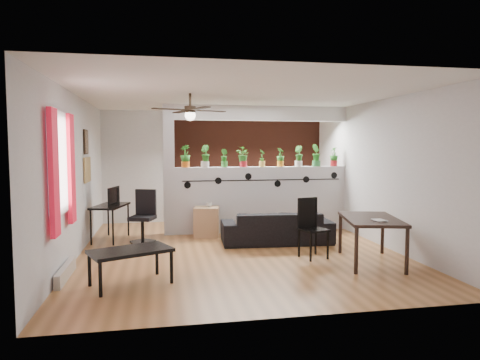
% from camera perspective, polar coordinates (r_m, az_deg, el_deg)
% --- Properties ---
extents(room_shell, '(6.30, 7.10, 2.90)m').
position_cam_1_polar(room_shell, '(7.26, -0.44, 0.79)').
color(room_shell, '#915C2F').
rests_on(room_shell, ground).
extents(partition_wall, '(3.60, 0.18, 1.35)m').
position_cam_1_polar(partition_wall, '(8.94, 2.94, -2.55)').
color(partition_wall, '#BCBCC1').
rests_on(partition_wall, ground).
extents(ceiling_header, '(3.60, 0.18, 0.30)m').
position_cam_1_polar(ceiling_header, '(8.90, 2.99, 8.87)').
color(ceiling_header, silver).
rests_on(ceiling_header, room_shell).
extents(pier_column, '(0.22, 0.20, 2.60)m').
position_cam_1_polar(pier_column, '(8.64, -9.46, 1.31)').
color(pier_column, '#BCBCC1').
rests_on(pier_column, ground).
extents(brick_panel, '(3.90, 0.05, 2.60)m').
position_cam_1_polar(brick_panel, '(10.32, 1.06, 1.87)').
color(brick_panel, '#A74830').
rests_on(brick_panel, ground).
extents(vine_decal, '(3.31, 0.01, 0.30)m').
position_cam_1_polar(vine_decal, '(8.81, 3.10, -0.01)').
color(vine_decal, black).
rests_on(vine_decal, partition_wall).
extents(window_assembly, '(0.09, 1.30, 1.55)m').
position_cam_1_polar(window_assembly, '(6.07, -22.77, 1.72)').
color(window_assembly, white).
rests_on(window_assembly, room_shell).
extents(baseboard_heater, '(0.08, 1.00, 0.18)m').
position_cam_1_polar(baseboard_heater, '(6.29, -22.23, -11.30)').
color(baseboard_heater, beige).
rests_on(baseboard_heater, ground).
extents(corkboard, '(0.03, 0.60, 0.45)m').
position_cam_1_polar(corkboard, '(8.19, -19.69, 1.30)').
color(corkboard, '#A1824E').
rests_on(corkboard, room_shell).
extents(framed_art, '(0.03, 0.34, 0.44)m').
position_cam_1_polar(framed_art, '(8.14, -19.85, 4.80)').
color(framed_art, '#8C7259').
rests_on(framed_art, room_shell).
extents(ceiling_fan, '(1.19, 1.19, 0.43)m').
position_cam_1_polar(ceiling_fan, '(6.87, -6.66, 9.03)').
color(ceiling_fan, black).
rests_on(ceiling_fan, room_shell).
extents(potted_plant_0, '(0.30, 0.29, 0.45)m').
position_cam_1_polar(potted_plant_0, '(8.64, -7.29, 3.26)').
color(potted_plant_0, orange).
rests_on(potted_plant_0, partition_wall).
extents(potted_plant_1, '(0.28, 0.30, 0.46)m').
position_cam_1_polar(potted_plant_1, '(8.68, -4.68, 3.29)').
color(potted_plant_1, silver).
rests_on(potted_plant_1, partition_wall).
extents(potted_plant_2, '(0.22, 0.23, 0.37)m').
position_cam_1_polar(potted_plant_2, '(8.73, -2.10, 3.04)').
color(potted_plant_2, '#358E33').
rests_on(potted_plant_2, partition_wall).
extents(potted_plant_3, '(0.25, 0.27, 0.42)m').
position_cam_1_polar(potted_plant_3, '(8.79, 0.45, 3.20)').
color(potted_plant_3, '#B11C24').
rests_on(potted_plant_3, partition_wall).
extents(potted_plant_4, '(0.17, 0.20, 0.36)m').
position_cam_1_polar(potted_plant_4, '(8.88, 2.96, 3.03)').
color(potted_plant_4, '#EABA52').
rests_on(potted_plant_4, partition_wall).
extents(potted_plant_5, '(0.21, 0.23, 0.39)m').
position_cam_1_polar(potted_plant_5, '(8.98, 5.42, 3.12)').
color(potted_plant_5, orange).
rests_on(potted_plant_5, partition_wall).
extents(potted_plant_6, '(0.24, 0.27, 0.44)m').
position_cam_1_polar(potted_plant_6, '(9.09, 7.82, 3.26)').
color(potted_plant_6, silver).
rests_on(potted_plant_6, partition_wall).
extents(potted_plant_7, '(0.24, 0.28, 0.47)m').
position_cam_1_polar(potted_plant_7, '(9.22, 10.15, 3.34)').
color(potted_plant_7, '#2F8340').
rests_on(potted_plant_7, partition_wall).
extents(potted_plant_8, '(0.18, 0.22, 0.41)m').
position_cam_1_polar(potted_plant_8, '(9.37, 12.42, 3.16)').
color(potted_plant_8, '#B21C21').
rests_on(potted_plant_8, partition_wall).
extents(sofa, '(1.95, 0.87, 0.56)m').
position_cam_1_polar(sofa, '(7.92, 4.90, -6.36)').
color(sofa, black).
rests_on(sofa, ground).
extents(cube_shelf, '(0.55, 0.51, 0.59)m').
position_cam_1_polar(cube_shelf, '(8.46, -4.48, -5.57)').
color(cube_shelf, '#A77E58').
rests_on(cube_shelf, ground).
extents(cup, '(0.13, 0.13, 0.09)m').
position_cam_1_polar(cup, '(8.42, -4.16, -3.30)').
color(cup, gray).
rests_on(cup, cube_shelf).
extents(computer_desk, '(0.70, 1.02, 0.67)m').
position_cam_1_polar(computer_desk, '(8.42, -16.93, -3.64)').
color(computer_desk, black).
rests_on(computer_desk, ground).
extents(monitor, '(0.32, 0.13, 0.18)m').
position_cam_1_polar(monitor, '(8.55, -16.84, -2.48)').
color(monitor, black).
rests_on(monitor, computer_desk).
extents(office_chair, '(0.52, 0.52, 0.96)m').
position_cam_1_polar(office_chair, '(7.99, -12.73, -5.29)').
color(office_chair, black).
rests_on(office_chair, ground).
extents(dining_table, '(1.04, 1.41, 0.69)m').
position_cam_1_polar(dining_table, '(6.79, 17.07, -5.44)').
color(dining_table, black).
rests_on(dining_table, ground).
extents(book, '(0.17, 0.22, 0.02)m').
position_cam_1_polar(book, '(6.46, 17.53, -5.18)').
color(book, gray).
rests_on(book, dining_table).
extents(folding_chair, '(0.47, 0.47, 0.95)m').
position_cam_1_polar(folding_chair, '(6.95, 9.36, -5.57)').
color(folding_chair, black).
rests_on(folding_chair, ground).
extents(coffee_table, '(1.13, 0.90, 0.46)m').
position_cam_1_polar(coffee_table, '(5.69, -14.38, -9.41)').
color(coffee_table, black).
rests_on(coffee_table, ground).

